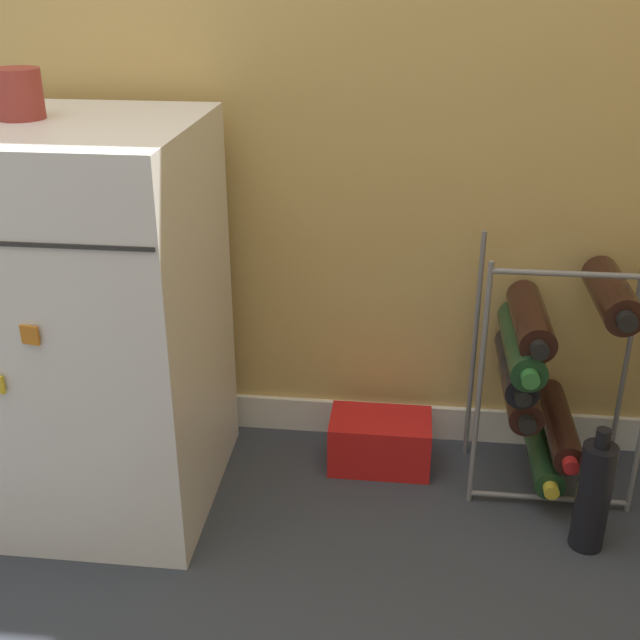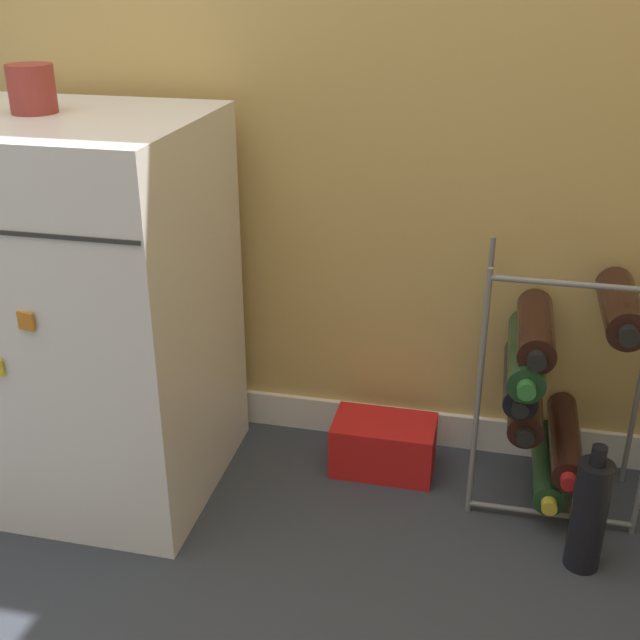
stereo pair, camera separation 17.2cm
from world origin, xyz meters
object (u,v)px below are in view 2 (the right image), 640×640
soda_box (384,445)px  loose_bottle_floor (589,514)px  wine_rack (549,380)px  fridge_top_cup (32,89)px  mini_fridge (82,311)px

soda_box → loose_bottle_floor: 0.52m
wine_rack → fridge_top_cup: bearing=-173.8°
mini_fridge → loose_bottle_floor: bearing=-4.2°
mini_fridge → soda_box: mini_fridge is taller
loose_bottle_floor → wine_rack: bearing=112.3°
fridge_top_cup → loose_bottle_floor: bearing=-5.0°
wine_rack → fridge_top_cup: (-1.08, -0.12, 0.59)m
wine_rack → fridge_top_cup: fridge_top_cup is taller
mini_fridge → loose_bottle_floor: size_ratio=2.97×
fridge_top_cup → wine_rack: bearing=6.2°
soda_box → fridge_top_cup: fridge_top_cup is taller
wine_rack → soda_box: 0.43m
wine_rack → loose_bottle_floor: (0.09, -0.22, -0.18)m
mini_fridge → wine_rack: (1.02, 0.14, -0.12)m
mini_fridge → wine_rack: bearing=7.7°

